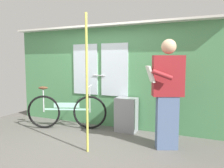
{
  "coord_description": "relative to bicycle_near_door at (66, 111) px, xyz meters",
  "views": [
    {
      "loc": [
        1.95,
        -2.9,
        1.39
      ],
      "look_at": [
        0.37,
        0.7,
        0.99
      ],
      "focal_mm": 35.29,
      "sensor_mm": 36.0,
      "label": 1
    }
  ],
  "objects": [
    {
      "name": "ground_plane",
      "position": [
        0.73,
        -0.82,
        -0.39
      ],
      "size": [
        5.63,
        4.33,
        0.04
      ],
      "primitive_type": "cube",
      "color": "#56544F"
    },
    {
      "name": "train_door_wall",
      "position": [
        0.72,
        0.53,
        0.75
      ],
      "size": [
        4.63,
        0.28,
        2.15
      ],
      "color": "#4C8C56",
      "rests_on": "ground_plane"
    },
    {
      "name": "bicycle_near_door",
      "position": [
        0.0,
        0.0,
        0.0
      ],
      "size": [
        1.57,
        0.71,
        0.91
      ],
      "rotation": [
        0.0,
        0.0,
        0.37
      ],
      "color": "black",
      "rests_on": "ground_plane"
    },
    {
      "name": "passenger_reading_newspaper",
      "position": [
        2.09,
        -0.23,
        0.55
      ],
      "size": [
        0.63,
        0.58,
        1.74
      ],
      "rotation": [
        0.0,
        0.0,
        3.55
      ],
      "color": "slate",
      "rests_on": "ground_plane"
    },
    {
      "name": "trash_bin_by_wall",
      "position": [
        1.21,
        0.32,
        -0.03
      ],
      "size": [
        0.42,
        0.28,
        0.68
      ],
      "primitive_type": "cube",
      "color": "gray",
      "rests_on": "ground_plane"
    },
    {
      "name": "handrail_pole",
      "position": [
        1.0,
        -0.86,
        0.68
      ],
      "size": [
        0.04,
        0.04,
        2.11
      ],
      "primitive_type": "cylinder",
      "color": "#C6C14C",
      "rests_on": "ground_plane"
    }
  ]
}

